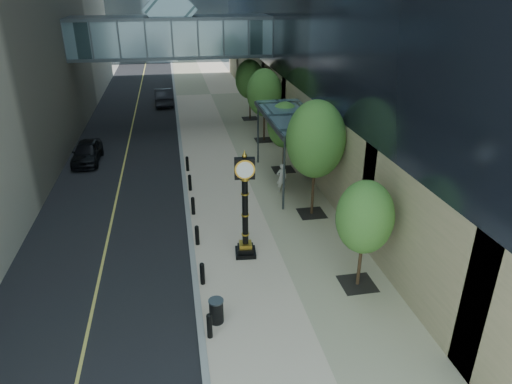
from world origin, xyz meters
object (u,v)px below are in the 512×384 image
(trash_bin, at_px, (216,312))
(pedestrian, at_px, (282,178))
(car_far, at_px, (164,96))
(car_near, at_px, (87,152))
(street_clock, at_px, (245,213))

(trash_bin, bearing_deg, pedestrian, 65.08)
(pedestrian, bearing_deg, car_far, -82.04)
(car_near, bearing_deg, pedestrian, -30.27)
(street_clock, distance_m, car_far, 30.33)
(street_clock, height_order, trash_bin, street_clock)
(trash_bin, relative_size, pedestrian, 0.51)
(trash_bin, distance_m, pedestrian, 11.96)
(trash_bin, xyz_separation_m, car_far, (-1.82, 34.41, 0.35))
(trash_bin, height_order, car_far, car_far)
(pedestrian, distance_m, car_far, 24.55)
(trash_bin, relative_size, car_near, 0.21)
(street_clock, distance_m, car_near, 16.60)
(trash_bin, distance_m, car_far, 34.46)
(car_far, bearing_deg, street_clock, 94.46)
(trash_bin, relative_size, car_far, 0.18)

